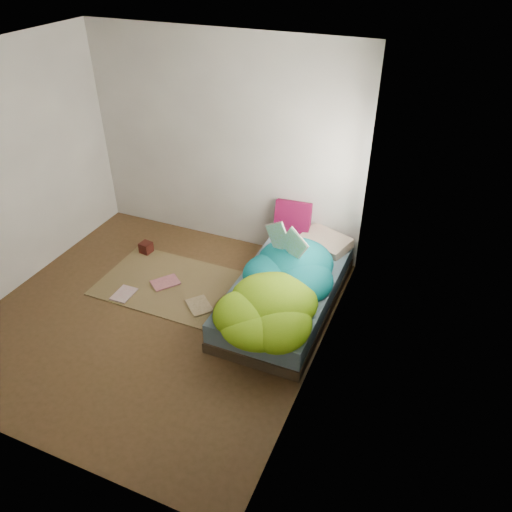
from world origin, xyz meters
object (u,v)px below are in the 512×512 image
Objects in this scene: open_book at (286,232)px; wooden_box at (146,247)px; floor_book_a at (116,292)px; floor_book_b at (162,278)px; bed at (286,293)px; pillow_magenta at (293,219)px.

wooden_box is (-1.91, 0.12, -0.74)m from open_book.
floor_book_b is at bearing 51.24° from floor_book_a.
floor_book_b is (-1.42, -0.30, -0.80)m from open_book.
bed is 14.87× the size of wooden_box.
bed is at bearing -8.35° from wooden_box.
floor_book_b reaches higher than floor_book_a.
open_book is at bearing -83.95° from pillow_magenta.
floor_book_a is at bearing -144.16° from pillow_magenta.
open_book is 1.52× the size of floor_book_b.
bed is 2.02m from wooden_box.
pillow_magenta is 1.40× the size of floor_book_b.
pillow_magenta is at bearing 105.98° from bed.
pillow_magenta is at bearing 41.69° from floor_book_a.
pillow_magenta is 1.52× the size of floor_book_a.
bed is 4.65× the size of pillow_magenta.
open_book reaches higher than bed.
floor_book_a is (0.15, -0.85, -0.06)m from wooden_box.
wooden_box is at bearing -161.65° from open_book.
bed is 1.93m from floor_book_a.
pillow_magenta is at bearing 19.71° from wooden_box.
bed is at bearing 15.59° from floor_book_a.
bed is at bearing -41.05° from open_book.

